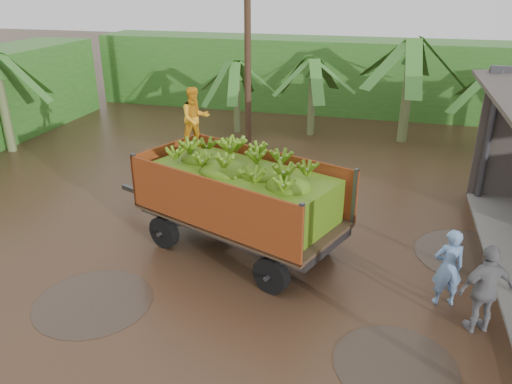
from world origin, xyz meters
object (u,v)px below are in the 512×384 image
man_blue (448,268)px  utility_pole (248,52)px  banana_trailer (240,194)px  man_grey (485,290)px

man_blue → utility_pole: 10.90m
banana_trailer → utility_pole: utility_pole is taller
man_blue → banana_trailer: bearing=-27.9°
banana_trailer → man_grey: 5.78m
banana_trailer → man_grey: banana_trailer is taller
man_blue → utility_pole: (-6.61, 8.10, 3.06)m
man_grey → utility_pole: (-7.22, 8.85, 3.00)m
banana_trailer → man_grey: bearing=3.1°
man_blue → man_grey: 0.96m
banana_trailer → man_blue: banana_trailer is taller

